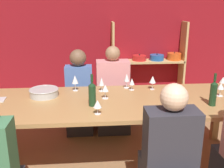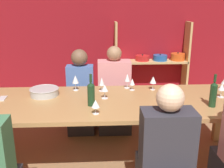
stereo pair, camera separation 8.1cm
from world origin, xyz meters
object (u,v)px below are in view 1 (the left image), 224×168
(dining_table, at_px, (113,106))
(wine_glass_empty_b, at_px, (127,78))
(wine_glass_red_a, at_px, (102,82))
(mixing_bowl, at_px, (44,92))
(wine_glass_red_c, at_px, (105,89))
(person_far_b, at_px, (113,100))
(cell_phone, at_px, (2,100))
(wine_glass_red_b, at_px, (132,82))
(person_far_a, at_px, (80,101))
(shelf_unit, at_px, (151,71))
(wine_glass_white_c, at_px, (223,80))
(wine_glass_red_d, at_px, (153,80))
(wine_glass_empty_a, at_px, (75,80))
(wine_bottle_green, at_px, (92,93))
(wine_glass_white_a, at_px, (178,90))
(wine_bottle_dark, at_px, (213,93))
(wine_glass_white_b, at_px, (97,104))
(wine_glass_empty_c, at_px, (221,86))

(dining_table, xyz_separation_m, wine_glass_empty_b, (0.20, 0.41, 0.19))
(dining_table, height_order, wine_glass_red_a, wine_glass_red_a)
(dining_table, relative_size, mixing_bowl, 9.17)
(wine_glass_red_c, xyz_separation_m, person_far_b, (0.15, 0.81, -0.43))
(dining_table, bearing_deg, cell_phone, 174.78)
(wine_glass_red_b, distance_m, person_far_a, 0.91)
(shelf_unit, bearing_deg, wine_glass_red_a, -120.53)
(dining_table, bearing_deg, wine_glass_white_c, 12.99)
(wine_glass_red_d, bearing_deg, wine_glass_white_c, -1.47)
(wine_glass_empty_a, bearing_deg, wine_glass_red_a, -8.23)
(dining_table, relative_size, wine_glass_red_c, 18.87)
(wine_glass_red_a, height_order, wine_glass_red_d, wine_glass_red_a)
(wine_bottle_green, relative_size, person_far_b, 0.27)
(wine_glass_empty_a, height_order, wine_glass_red_d, wine_glass_empty_a)
(cell_phone, bearing_deg, wine_glass_white_a, -4.04)
(wine_bottle_dark, distance_m, wine_glass_white_a, 0.36)
(person_far_a, bearing_deg, wine_glass_red_c, 112.26)
(mixing_bowl, height_order, wine_glass_white_c, wine_glass_white_c)
(wine_glass_white_a, bearing_deg, wine_glass_empty_b, 137.54)
(wine_glass_white_a, relative_size, wine_glass_red_c, 0.98)
(wine_glass_white_c, distance_m, cell_phone, 2.53)
(person_far_b, bearing_deg, wine_glass_white_a, 124.12)
(wine_glass_red_d, bearing_deg, wine_glass_red_a, -178.22)
(wine_glass_empty_b, relative_size, wine_glass_red_c, 1.16)
(wine_glass_white_a, distance_m, wine_glass_red_c, 0.76)
(wine_glass_red_a, bearing_deg, wine_glass_white_b, -95.79)
(wine_bottle_dark, height_order, wine_glass_empty_a, wine_bottle_dark)
(wine_glass_empty_b, bearing_deg, wine_bottle_dark, -39.34)
(wine_glass_white_a, relative_size, person_far_b, 0.13)
(wine_glass_white_b, xyz_separation_m, wine_glass_red_c, (0.09, 0.41, 0.02))
(wine_glass_white_b, bearing_deg, wine_bottle_dark, 5.99)
(mixing_bowl, height_order, person_far_a, person_far_a)
(shelf_unit, height_order, wine_glass_empty_c, shelf_unit)
(wine_bottle_green, xyz_separation_m, wine_glass_empty_c, (1.40, 0.17, -0.02))
(wine_glass_red_a, distance_m, wine_glass_red_b, 0.36)
(wine_glass_empty_c, distance_m, person_far_a, 1.81)
(wine_glass_white_a, height_order, person_far_a, person_far_a)
(cell_phone, height_order, person_far_a, person_far_a)
(shelf_unit, bearing_deg, wine_glass_white_b, -114.24)
(wine_glass_empty_c, bearing_deg, wine_glass_white_c, 58.92)
(cell_phone, bearing_deg, wine_glass_white_c, 4.65)
(wine_glass_red_c, relative_size, wine_glass_red_d, 0.95)
(wine_glass_red_b, height_order, wine_glass_empty_c, wine_glass_empty_c)
(mixing_bowl, height_order, wine_glass_empty_b, wine_glass_empty_b)
(wine_bottle_green, height_order, person_far_b, person_far_b)
(dining_table, relative_size, wine_glass_empty_a, 15.79)
(wine_glass_white_a, height_order, wine_glass_empty_c, wine_glass_empty_c)
(wine_glass_white_a, height_order, wine_glass_white_b, wine_glass_white_a)
(wine_glass_white_a, xyz_separation_m, wine_glass_red_d, (-0.18, 0.36, 0.01))
(dining_table, bearing_deg, wine_glass_white_b, -116.44)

